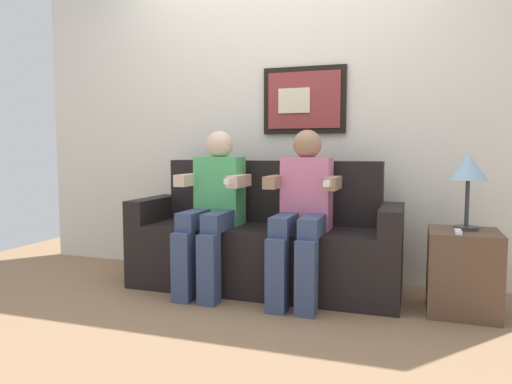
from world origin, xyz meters
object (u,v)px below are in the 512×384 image
(side_table_right, at_px, (463,272))
(table_lamp, at_px, (468,170))
(person_on_right, at_px, (303,208))
(couch, at_px, (264,245))
(person_on_left, at_px, (213,204))
(spare_remote_on_table, at_px, (458,232))

(side_table_right, height_order, table_lamp, table_lamp)
(person_on_right, bearing_deg, couch, 152.09)
(person_on_left, height_order, person_on_right, same)
(side_table_right, bearing_deg, table_lamp, 75.43)
(couch, height_order, person_on_right, person_on_right)
(couch, xyz_separation_m, spare_remote_on_table, (1.24, -0.22, 0.20))
(person_on_left, bearing_deg, side_table_right, 2.19)
(person_on_right, bearing_deg, side_table_right, 3.61)
(person_on_right, height_order, side_table_right, person_on_right)
(person_on_left, xyz_separation_m, side_table_right, (1.60, 0.06, -0.36))
(couch, bearing_deg, side_table_right, -4.71)
(couch, xyz_separation_m, side_table_right, (1.28, -0.11, -0.06))
(table_lamp, bearing_deg, side_table_right, -104.57)
(person_on_left, bearing_deg, table_lamp, 3.90)
(person_on_left, height_order, spare_remote_on_table, person_on_left)
(person_on_left, xyz_separation_m, table_lamp, (1.61, 0.11, 0.25))
(person_on_left, distance_m, side_table_right, 1.64)
(person_on_right, bearing_deg, table_lamp, 6.38)
(couch, distance_m, spare_remote_on_table, 1.27)
(person_on_left, bearing_deg, spare_remote_on_table, -1.90)
(couch, bearing_deg, spare_remote_on_table, -9.99)
(side_table_right, distance_m, spare_remote_on_table, 0.29)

